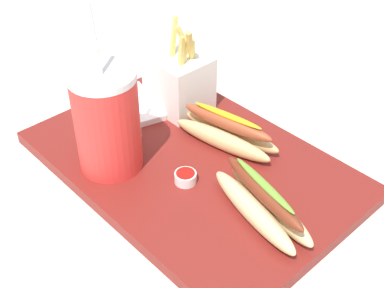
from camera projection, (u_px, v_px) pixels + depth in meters
ground_plane at (192, 174)px, 0.83m from camera, size 2.40×2.40×0.02m
food_tray at (192, 164)px, 0.82m from camera, size 0.50×0.33×0.02m
soda_cup at (107, 121)px, 0.76m from camera, size 0.10×0.10×0.25m
fries_basket at (179, 82)px, 0.90m from camera, size 0.10×0.09×0.16m
hot_dog_1 at (262, 203)px, 0.71m from camera, size 0.19×0.10×0.06m
hot_dog_2 at (227, 132)px, 0.83m from camera, size 0.18×0.09×0.06m
ketchup_cup_1 at (185, 177)px, 0.77m from camera, size 0.03×0.03×0.02m
ketchup_cup_2 at (131, 132)px, 0.86m from camera, size 0.03×0.03×0.02m
napkin_stack at (117, 109)px, 0.92m from camera, size 0.16×0.16×0.01m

